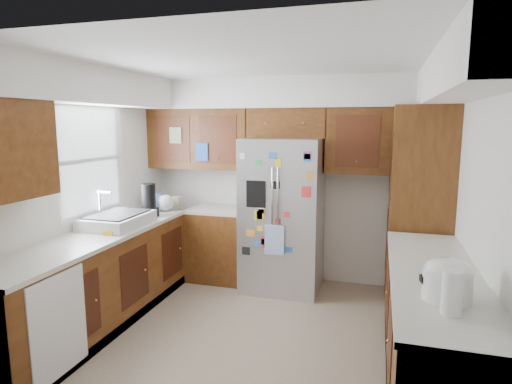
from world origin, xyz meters
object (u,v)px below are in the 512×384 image
at_px(rice_cooker, 448,279).
at_px(paper_towel, 452,292).
at_px(pantry, 419,208).
at_px(fridge, 283,215).

xyz_separation_m(rice_cooker, paper_towel, (-0.01, -0.21, -0.01)).
bearing_deg(pantry, rice_cooker, -90.01).
height_order(fridge, paper_towel, fridge).
height_order(pantry, paper_towel, pantry).
distance_m(pantry, paper_towel, 2.34).
xyz_separation_m(fridge, paper_towel, (1.49, -2.39, 0.15)).
bearing_deg(pantry, fridge, 177.94).
bearing_deg(pantry, paper_towel, -90.14).
distance_m(rice_cooker, paper_towel, 0.21).
relative_size(pantry, fridge, 1.19).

